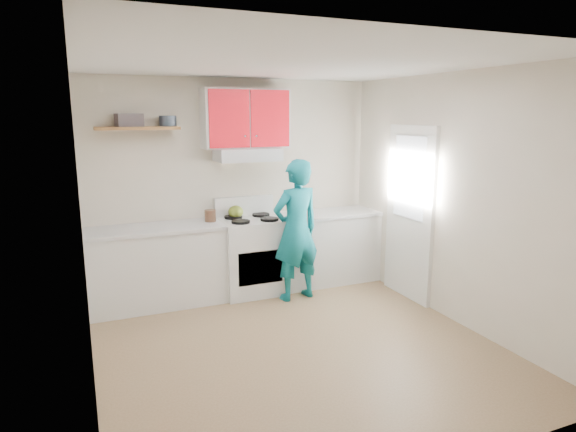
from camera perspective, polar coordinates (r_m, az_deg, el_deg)
name	(u,v)px	position (r m, az deg, el deg)	size (l,w,h in m)	color
floor	(296,345)	(4.92, 0.93, -14.60)	(3.80, 3.80, 0.00)	brown
ceiling	(297,63)	(4.44, 1.04, 17.14)	(3.60, 3.80, 0.04)	white
back_wall	(235,185)	(6.26, -6.12, 3.52)	(3.60, 0.04, 2.60)	beige
front_wall	(434,272)	(2.92, 16.41, -6.22)	(3.60, 0.04, 2.60)	beige
left_wall	(82,230)	(4.13, -22.52, -1.49)	(0.04, 3.80, 2.60)	beige
right_wall	(454,199)	(5.47, 18.47, 1.83)	(0.04, 3.80, 2.60)	beige
door	(410,213)	(6.04, 13.76, 0.31)	(0.05, 0.85, 2.05)	white
door_glass	(409,178)	(5.96, 13.75, 4.30)	(0.01, 0.55, 0.95)	white
counter_left	(157,267)	(5.94, -14.77, -5.66)	(1.52, 0.60, 0.90)	silver
counter_right	(326,247)	(6.58, 4.37, -3.61)	(1.32, 0.60, 0.90)	silver
stove	(252,256)	(6.16, -4.17, -4.57)	(0.76, 0.65, 0.92)	white
range_hood	(247,155)	(6.04, -4.67, 7.02)	(0.76, 0.44, 0.15)	silver
upper_cabinets	(245,119)	(6.07, -4.91, 11.06)	(1.02, 0.33, 0.70)	red
shelf	(137,128)	(5.82, -16.87, 9.61)	(0.90, 0.30, 0.04)	brown
books	(129,120)	(5.80, -17.76, 10.43)	(0.27, 0.20, 0.14)	#443C3E
tin	(168,121)	(5.88, -13.61, 10.54)	(0.19, 0.19, 0.12)	#333D4C
kettle	(236,212)	(6.12, -6.01, 0.48)	(0.19, 0.19, 0.16)	#60711F
crock	(210,217)	(5.97, -8.89, -0.07)	(0.13, 0.13, 0.16)	#503423
cutting_board	(318,214)	(6.45, 3.46, 0.28)	(0.28, 0.21, 0.02)	olive
silicone_mat	(352,212)	(6.62, 7.31, 0.45)	(0.27, 0.22, 0.01)	red
person	(296,230)	(5.83, 0.94, -1.65)	(0.61, 0.40, 1.67)	#0D6F7C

